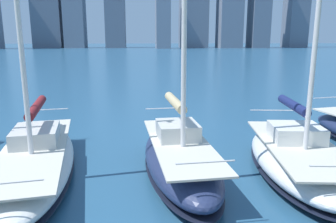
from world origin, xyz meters
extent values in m
cube|color=slate|center=(-81.14, -162.88, 22.97)|extent=(9.82, 10.85, 45.94)
cube|color=slate|center=(-27.46, -160.18, 16.71)|extent=(13.09, 11.55, 33.42)
cube|color=gray|center=(-11.72, -152.51, 14.31)|extent=(6.56, 10.15, 28.63)
cube|color=slate|center=(10.69, -164.34, 16.93)|extent=(9.65, 11.99, 33.86)
cylinder|color=silver|center=(-8.45, -11.24, 1.74)|extent=(1.86, 0.35, 0.04)
ellipsoid|color=silver|center=(-4.24, -6.02, 0.53)|extent=(3.76, 7.35, 1.06)
ellipsoid|color=black|center=(-4.24, -6.02, 0.24)|extent=(3.78, 7.39, 0.10)
cube|color=beige|center=(-4.24, -6.02, 1.09)|extent=(3.14, 6.44, 0.06)
cube|color=silver|center=(-4.29, -6.44, 1.39)|extent=(1.89, 1.77, 0.55)
cylinder|color=silver|center=(-4.37, -6.96, 2.17)|extent=(0.53, 2.94, 0.12)
cylinder|color=navy|center=(-4.37, -6.96, 2.29)|extent=(0.69, 2.73, 0.32)
cylinder|color=silver|center=(-4.67, -9.15, 1.61)|extent=(2.10, 0.33, 0.04)
ellipsoid|color=navy|center=(-0.11, -6.21, 0.61)|extent=(2.68, 7.03, 1.21)
ellipsoid|color=black|center=(-0.11, -6.21, 0.27)|extent=(2.70, 7.06, 0.10)
cube|color=beige|center=(-0.11, -6.21, 1.24)|extent=(2.23, 6.17, 0.06)
cube|color=silver|center=(-0.08, -6.63, 1.55)|extent=(1.45, 1.60, 0.55)
cylinder|color=silver|center=(-0.05, -7.14, 2.32)|extent=(0.30, 2.90, 0.12)
cylinder|color=#C6B284|center=(-0.05, -7.14, 2.44)|extent=(0.49, 2.68, 0.32)
cylinder|color=silver|center=(-0.31, -3.05, 1.76)|extent=(1.47, 0.13, 0.04)
cylinder|color=silver|center=(0.09, -9.31, 1.76)|extent=(1.69, 0.15, 0.04)
ellipsoid|color=white|center=(4.84, -6.86, 0.48)|extent=(3.71, 9.01, 0.96)
ellipsoid|color=black|center=(4.84, -6.86, 0.22)|extent=(3.73, 9.05, 0.10)
cube|color=beige|center=(4.84, -6.86, 0.99)|extent=(3.11, 7.90, 0.06)
cube|color=silver|center=(4.91, -7.38, 1.29)|extent=(1.76, 2.12, 0.55)
cylinder|color=silver|center=(4.74, -6.21, 5.35)|extent=(0.16, 0.16, 8.66)
cylinder|color=silver|center=(5.00, -8.03, 2.07)|extent=(0.63, 3.65, 0.12)
cylinder|color=maroon|center=(5.00, -8.03, 2.19)|extent=(0.79, 3.39, 0.32)
cylinder|color=silver|center=(4.27, -2.88, 1.51)|extent=(1.62, 0.27, 0.04)
cylinder|color=silver|center=(5.39, -10.76, 1.51)|extent=(1.87, 0.30, 0.04)
camera|label=1|loc=(1.32, 4.22, 4.67)|focal=35.00mm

